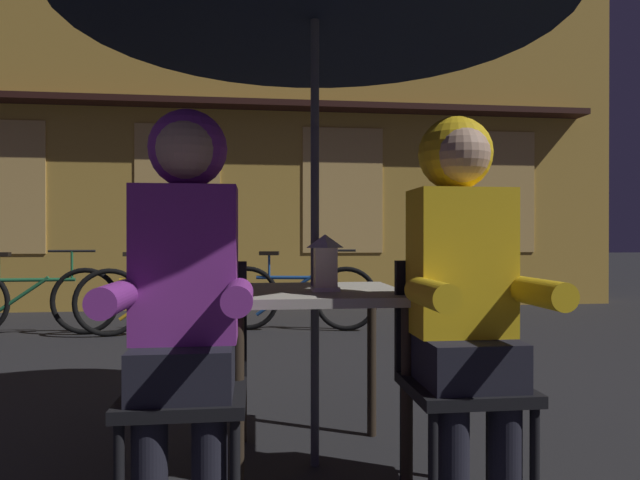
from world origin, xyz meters
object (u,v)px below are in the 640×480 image
Objects in this scene: cafe_table at (315,313)px; chair_right at (457,366)px; person_left_hooded at (185,271)px; bicycle_nearest at (30,300)px; person_right_hooded at (463,269)px; lantern at (325,261)px; chair_left at (187,374)px; bicycle_second at (163,299)px; bicycle_third at (296,297)px.

cafe_table is 0.62m from chair_right.
cafe_table is 0.67m from person_left_hooded.
cafe_table is 0.44× the size of bicycle_nearest.
person_right_hooded is 0.83× the size of bicycle_nearest.
bicycle_nearest is at bearing 117.38° from person_left_hooded.
lantern reaches higher than chair_right.
person_right_hooded reaches higher than chair_left.
chair_left is 0.96m from chair_right.
person_left_hooded is (-0.48, -0.43, 0.21)m from cafe_table.
chair_left reaches higher than bicycle_second.
chair_right is (0.44, -0.30, -0.37)m from lantern.
cafe_table is at bearing 118.35° from lantern.
bicycle_second reaches higher than cafe_table.
person_left_hooded is 0.96m from person_right_hooded.
bicycle_second is at bearing 113.99° from chair_right.
chair_right is 3.73m from bicycle_third.
lantern reaches higher than cafe_table.
lantern is 0.14× the size of bicycle_third.
lantern reaches higher than bicycle_nearest.
bicycle_second is 1.33m from bicycle_third.
person_left_hooded reaches higher than lantern.
lantern reaches higher than bicycle_second.
person_right_hooded is at bearing -39.03° from lantern.
lantern is at bearing -54.09° from bicycle_nearest.
bicycle_third is at bearing 80.05° from chair_left.
chair_left is 0.52× the size of bicycle_third.
lantern is at bearing 30.53° from chair_left.
bicycle_nearest is (-1.95, 3.71, -0.14)m from chair_left.
chair_left is at bearing -149.47° from lantern.
person_right_hooded reaches higher than lantern.
person_left_hooded is at bearing -145.00° from lantern.
bicycle_nearest is 1.27m from bicycle_second.
bicycle_nearest is (-2.47, 3.40, -0.51)m from lantern.
chair_right is (0.48, -0.37, -0.15)m from cafe_table.
lantern is 3.45m from bicycle_third.
lantern is 0.27× the size of chair_left.
person_right_hooded is (0.48, -0.43, 0.21)m from cafe_table.
lantern is 0.70m from chair_left.
chair_right is 0.52× the size of bicycle_third.
chair_left is (-0.52, -0.30, -0.37)m from lantern.
chair_left reaches higher than bicycle_third.
person_left_hooded reaches higher than chair_right.
person_left_hooded is 0.84× the size of bicycle_third.
person_left_hooded reaches higher than bicycle_nearest.
bicycle_second is at bearing 109.46° from lantern.
person_left_hooded is at bearing -99.81° from bicycle_third.
chair_left is at bearing -99.95° from bicycle_third.
person_right_hooded is 4.11m from bicycle_second.
bicycle_second is at bearing 100.44° from chair_left.
chair_left is 0.53× the size of bicycle_second.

